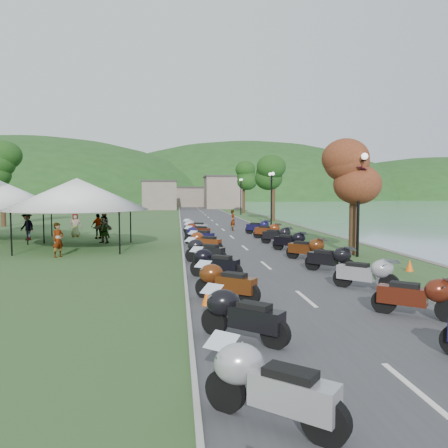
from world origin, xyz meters
name	(u,v)px	position (x,y,z in m)	size (l,w,h in m)	color
road	(217,225)	(0.00, 40.00, 0.01)	(7.00, 120.00, 0.02)	#3F3F42
hills_backdrop	(186,199)	(0.00, 200.00, 0.00)	(360.00, 120.00, 76.00)	#285621
far_building	(187,195)	(-2.00, 85.00, 2.50)	(18.00, 16.00, 5.00)	gray
moto_row_left	(219,273)	(-2.47, 11.66, 0.55)	(2.60, 40.14, 1.10)	#331411
moto_row_right	(318,254)	(2.22, 15.62, 0.55)	(2.60, 30.49, 1.10)	#331411
vendor_tent_main	(78,213)	(-9.47, 22.93, 2.00)	(5.34, 5.34, 4.00)	white
tree_lakeside	(354,189)	(5.09, 18.77, 3.37)	(2.43, 2.43, 6.74)	#214F18
pedestrian_a	(58,257)	(-9.68, 19.51, 0.00)	(0.62, 0.46, 1.71)	slate
pedestrian_b	(104,238)	(-8.95, 28.45, 0.00)	(0.87, 0.48, 1.78)	slate
pedestrian_c	(28,240)	(-13.78, 27.53, 0.00)	(1.22, 0.50, 1.89)	slate
traffic_cone_near	(207,297)	(-3.00, 9.60, 0.25)	(0.32, 0.32, 0.50)	#F2590C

